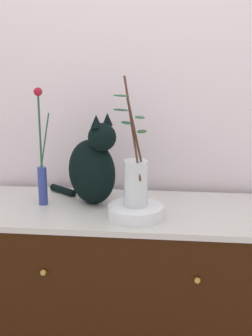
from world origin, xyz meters
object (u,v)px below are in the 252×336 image
at_px(cat_sitting, 93,167).
at_px(vase_glass_clear, 135,179).
at_px(sideboard, 126,294).
at_px(bowl_porcelain, 136,211).
at_px(vase_slim_green, 42,170).

height_order(cat_sitting, vase_glass_clear, vase_glass_clear).
bearing_deg(sideboard, cat_sitting, 162.35).
bearing_deg(bowl_porcelain, vase_slim_green, 164.20).
height_order(sideboard, vase_slim_green, vase_slim_green).
bearing_deg(vase_slim_green, cat_sitting, 8.98).
relative_size(vase_slim_green, bowl_porcelain, 2.25).
bearing_deg(sideboard, vase_slim_green, 177.89).
relative_size(cat_sitting, bowl_porcelain, 1.79).
bearing_deg(vase_slim_green, vase_glass_clear, -16.21).
height_order(sideboard, bowl_porcelain, bowl_porcelain).
xyz_separation_m(sideboard, vase_glass_clear, (0.05, -0.11, 0.58)).
bearing_deg(vase_glass_clear, sideboard, 114.49).
distance_m(bowl_porcelain, vase_glass_clear, 0.14).
relative_size(bowl_porcelain, vase_glass_clear, 0.44).
height_order(cat_sitting, bowl_porcelain, cat_sitting).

